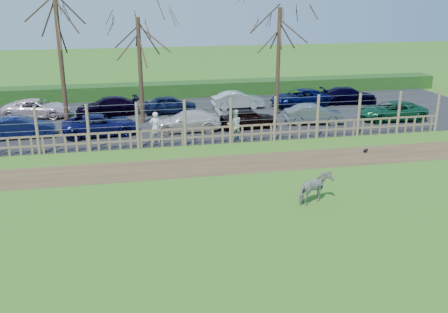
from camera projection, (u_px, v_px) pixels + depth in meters
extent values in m
plane|color=#64A52C|center=(212.00, 204.00, 19.50)|extent=(120.00, 120.00, 0.00)
cube|color=brown|center=(195.00, 167.00, 23.69)|extent=(34.00, 2.80, 0.01)
cube|color=#232326|center=(173.00, 117.00, 32.99)|extent=(44.00, 13.00, 0.04)
cube|color=#1E4716|center=(163.00, 90.00, 39.34)|extent=(46.00, 2.00, 1.10)
cube|color=brown|center=(185.00, 138.00, 26.81)|extent=(30.00, 0.06, 0.10)
cube|color=brown|center=(185.00, 129.00, 26.65)|extent=(30.00, 0.06, 0.10)
cylinder|color=brown|center=(37.00, 131.00, 25.12)|extent=(0.16, 0.16, 2.50)
cylinder|color=brown|center=(88.00, 128.00, 25.60)|extent=(0.16, 0.16, 2.50)
cylinder|color=brown|center=(137.00, 126.00, 26.08)|extent=(0.16, 0.16, 2.50)
cylinder|color=brown|center=(185.00, 123.00, 26.56)|extent=(0.16, 0.16, 2.50)
cylinder|color=brown|center=(231.00, 121.00, 27.03)|extent=(0.16, 0.16, 2.50)
cylinder|color=brown|center=(275.00, 119.00, 27.51)|extent=(0.16, 0.16, 2.50)
cylinder|color=brown|center=(318.00, 117.00, 27.99)|extent=(0.16, 0.16, 2.50)
cylinder|color=brown|center=(359.00, 115.00, 28.47)|extent=(0.16, 0.16, 2.50)
cylinder|color=brown|center=(399.00, 113.00, 28.94)|extent=(0.16, 0.16, 2.50)
cylinder|color=brown|center=(437.00, 111.00, 29.42)|extent=(0.16, 0.16, 2.50)
cylinder|color=gray|center=(185.00, 123.00, 26.56)|extent=(30.00, 0.02, 0.02)
cylinder|color=gray|center=(185.00, 116.00, 26.43)|extent=(30.00, 0.02, 0.02)
cylinder|color=gray|center=(185.00, 109.00, 26.31)|extent=(30.00, 0.02, 0.02)
cylinder|color=gray|center=(184.00, 102.00, 26.20)|extent=(30.00, 0.02, 0.02)
cylinder|color=#3D2B1E|center=(62.00, 68.00, 28.72)|extent=(0.26, 0.26, 7.50)
cylinder|color=#3D2B1E|center=(140.00, 72.00, 30.67)|extent=(0.26, 0.26, 6.50)
cylinder|color=#3D2B1E|center=(278.00, 63.00, 32.77)|extent=(0.26, 0.26, 7.00)
imported|color=gray|center=(315.00, 188.00, 19.44)|extent=(1.61, 1.26, 1.24)
imported|color=silver|center=(155.00, 127.00, 27.14)|extent=(0.65, 0.45, 1.72)
imported|color=white|center=(235.00, 125.00, 27.66)|extent=(0.86, 0.68, 1.72)
sphere|color=black|center=(365.00, 151.00, 25.78)|extent=(0.19, 0.19, 0.19)
sphere|color=black|center=(367.00, 150.00, 25.78)|extent=(0.09, 0.09, 0.09)
imported|color=#0B123F|center=(20.00, 127.00, 28.15)|extent=(3.70, 1.44, 1.20)
imported|color=#0F0F4F|center=(101.00, 125.00, 28.70)|extent=(4.52, 2.47, 1.20)
imported|color=silver|center=(187.00, 121.00, 29.51)|extent=(4.15, 1.73, 1.20)
imported|color=black|center=(248.00, 118.00, 30.19)|extent=(3.66, 1.81, 1.20)
imported|color=slate|center=(314.00, 114.00, 31.18)|extent=(3.78, 1.74, 1.20)
imported|color=#105430|center=(392.00, 111.00, 32.08)|extent=(4.44, 2.26, 1.20)
imported|color=silver|center=(37.00, 108.00, 32.79)|extent=(4.54, 2.55, 1.20)
imported|color=black|center=(107.00, 106.00, 33.41)|extent=(4.27, 2.06, 1.20)
imported|color=#10193D|center=(170.00, 104.00, 33.92)|extent=(3.60, 1.62, 1.20)
imported|color=#B1C3BC|center=(238.00, 100.00, 35.29)|extent=(3.69, 1.41, 1.20)
imported|color=#070D49|center=(300.00, 98.00, 36.10)|extent=(4.52, 2.47, 1.20)
imported|color=black|center=(349.00, 95.00, 36.92)|extent=(4.29, 2.10, 1.20)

